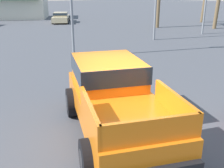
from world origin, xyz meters
TOP-DOWN VIEW (x-y plane):
  - ground_plane at (0.00, 0.00)m, footprint 320.00×320.00m
  - orange_pickup_truck at (-0.34, -0.14)m, footprint 2.78×5.19m
  - parked_car_tan at (-3.49, 25.47)m, footprint 1.95×4.42m
  - storefront_building at (-10.55, 31.08)m, footprint 9.41×6.05m

SIDE VIEW (x-z plane):
  - ground_plane at x=0.00m, z-range 0.00..0.00m
  - parked_car_tan at x=-3.49m, z-range 0.01..1.19m
  - orange_pickup_truck at x=-0.34m, z-range 0.13..1.96m
  - storefront_building at x=-10.55m, z-range 0.01..3.55m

